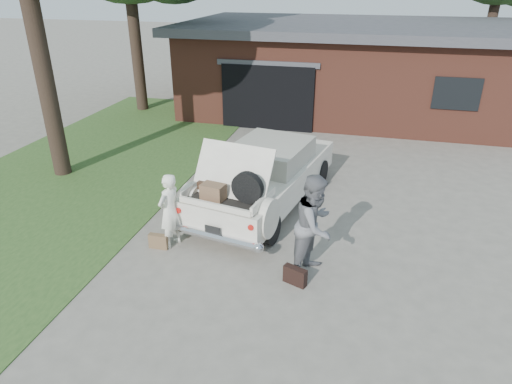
# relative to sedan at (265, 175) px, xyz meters

# --- Properties ---
(ground) EXTENTS (90.00, 90.00, 0.00)m
(ground) POSITION_rel_sedan_xyz_m (0.23, -2.30, -0.72)
(ground) COLOR gray
(ground) RESTS_ON ground
(grass_strip) EXTENTS (6.00, 16.00, 0.02)m
(grass_strip) POSITION_rel_sedan_xyz_m (-5.27, 0.70, -0.71)
(grass_strip) COLOR #2D4C1E
(grass_strip) RESTS_ON ground
(house) EXTENTS (12.80, 7.80, 3.30)m
(house) POSITION_rel_sedan_xyz_m (1.22, 9.17, 0.95)
(house) COLOR brown
(house) RESTS_ON ground
(sedan) EXTENTS (2.77, 5.18, 1.89)m
(sedan) POSITION_rel_sedan_xyz_m (0.00, 0.00, 0.00)
(sedan) COLOR white
(sedan) RESTS_ON ground
(woman_left) EXTENTS (0.52, 0.64, 1.53)m
(woman_left) POSITION_rel_sedan_xyz_m (-1.35, -2.27, 0.05)
(woman_left) COLOR white
(woman_left) RESTS_ON ground
(woman_right) EXTENTS (0.97, 1.10, 1.89)m
(woman_right) POSITION_rel_sedan_xyz_m (1.49, -2.45, 0.23)
(woman_right) COLOR slate
(woman_right) RESTS_ON ground
(suitcase_left) EXTENTS (0.39, 0.13, 0.30)m
(suitcase_left) POSITION_rel_sedan_xyz_m (-1.56, -2.44, -0.57)
(suitcase_left) COLOR brown
(suitcase_left) RESTS_ON ground
(suitcase_right) EXTENTS (0.45, 0.28, 0.33)m
(suitcase_right) POSITION_rel_sedan_xyz_m (1.25, -2.92, -0.56)
(suitcase_right) COLOR black
(suitcase_right) RESTS_ON ground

